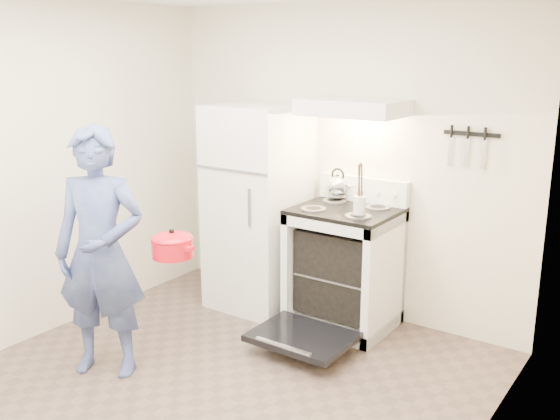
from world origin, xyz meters
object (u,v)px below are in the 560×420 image
(refrigerator, at_px, (259,207))
(tea_kettle, at_px, (338,184))
(dutch_oven, at_px, (172,248))
(stove_body, at_px, (344,270))
(person, at_px, (100,253))

(refrigerator, bearing_deg, tea_kettle, 21.86)
(tea_kettle, relative_size, dutch_oven, 0.75)
(stove_body, height_order, dutch_oven, dutch_oven)
(dutch_oven, bearing_deg, stove_body, 62.63)
(tea_kettle, xyz_separation_m, person, (-0.76, -1.77, -0.24))
(stove_body, distance_m, person, 1.86)
(refrigerator, xyz_separation_m, stove_body, (0.81, 0.02, -0.39))
(refrigerator, height_order, person, refrigerator)
(tea_kettle, bearing_deg, person, -113.34)
(tea_kettle, relative_size, person, 0.15)
(dutch_oven, bearing_deg, refrigerator, 98.38)
(person, xyz_separation_m, dutch_oven, (0.33, 0.33, 0.01))
(tea_kettle, height_order, person, person)
(refrigerator, bearing_deg, dutch_oven, -81.62)
(refrigerator, relative_size, dutch_oven, 4.91)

